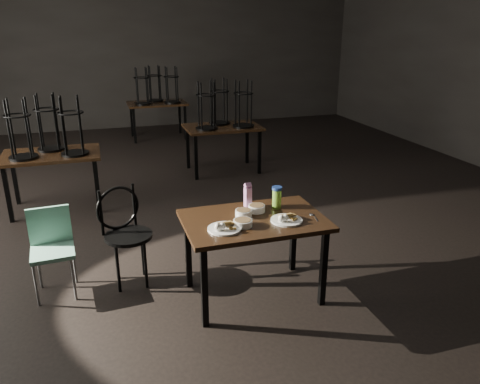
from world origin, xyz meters
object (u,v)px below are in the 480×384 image
object	(u,v)px
main_table	(254,227)
water_bottle	(277,197)
school_chair	(52,244)
juice_carton	(248,196)
bentwood_chair	(125,228)

from	to	relation	value
main_table	water_bottle	bearing A→B (deg)	31.40
water_bottle	school_chair	xyz separation A→B (m)	(-1.96, 0.44, -0.38)
main_table	juice_carton	size ratio (longest dim) A/B	5.19
juice_carton	water_bottle	size ratio (longest dim) A/B	1.15
main_table	school_chair	xyz separation A→B (m)	(-1.69, 0.60, -0.20)
bentwood_chair	school_chair	xyz separation A→B (m)	(-0.64, 0.00, -0.07)
main_table	water_bottle	size ratio (longest dim) A/B	5.98
juice_carton	school_chair	world-z (taller)	juice_carton
school_chair	juice_carton	bearing A→B (deg)	-15.24
main_table	bentwood_chair	xyz separation A→B (m)	(-1.05, 0.60, -0.13)
bentwood_chair	school_chair	world-z (taller)	bentwood_chair
juice_carton	school_chair	bearing A→B (deg)	168.85
main_table	juice_carton	xyz separation A→B (m)	(0.03, 0.27, 0.19)
bentwood_chair	school_chair	distance (m)	0.64
bentwood_chair	water_bottle	bearing A→B (deg)	-38.93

